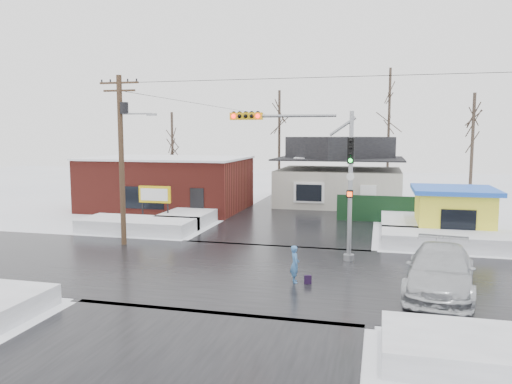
% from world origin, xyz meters
% --- Properties ---
extents(ground, '(120.00, 120.00, 0.00)m').
position_xyz_m(ground, '(0.00, 0.00, 0.00)').
color(ground, white).
rests_on(ground, ground).
extents(road_ns, '(10.00, 120.00, 0.02)m').
position_xyz_m(road_ns, '(0.00, 0.00, 0.01)').
color(road_ns, black).
rests_on(road_ns, ground).
extents(road_ew, '(120.00, 10.00, 0.02)m').
position_xyz_m(road_ew, '(0.00, 0.00, 0.01)').
color(road_ew, black).
rests_on(road_ew, ground).
extents(snowbank_nw, '(7.00, 3.00, 0.80)m').
position_xyz_m(snowbank_nw, '(-9.00, 7.00, 0.40)').
color(snowbank_nw, white).
rests_on(snowbank_nw, ground).
extents(snowbank_ne, '(7.00, 3.00, 0.80)m').
position_xyz_m(snowbank_ne, '(9.00, 7.00, 0.40)').
color(snowbank_ne, white).
rests_on(snowbank_ne, ground).
extents(snowbank_nside_w, '(3.00, 8.00, 0.80)m').
position_xyz_m(snowbank_nside_w, '(-7.00, 12.00, 0.40)').
color(snowbank_nside_w, white).
rests_on(snowbank_nside_w, ground).
extents(snowbank_nside_e, '(3.00, 8.00, 0.80)m').
position_xyz_m(snowbank_nside_e, '(7.00, 12.00, 0.40)').
color(snowbank_nside_e, white).
rests_on(snowbank_nside_e, ground).
extents(traffic_signal, '(6.05, 0.68, 7.00)m').
position_xyz_m(traffic_signal, '(2.43, 2.97, 4.54)').
color(traffic_signal, gray).
rests_on(traffic_signal, ground).
extents(utility_pole, '(3.15, 0.44, 9.00)m').
position_xyz_m(utility_pole, '(-7.93, 3.50, 5.11)').
color(utility_pole, '#382619').
rests_on(utility_pole, ground).
extents(brick_building, '(12.20, 8.20, 4.12)m').
position_xyz_m(brick_building, '(-11.00, 15.99, 2.08)').
color(brick_building, maroon).
rests_on(brick_building, ground).
extents(marquee_sign, '(2.20, 0.21, 2.55)m').
position_xyz_m(marquee_sign, '(-9.00, 9.49, 1.92)').
color(marquee_sign, black).
rests_on(marquee_sign, ground).
extents(house, '(10.40, 8.40, 5.76)m').
position_xyz_m(house, '(2.00, 22.00, 2.62)').
color(house, beige).
rests_on(house, ground).
extents(kiosk, '(4.60, 4.60, 2.88)m').
position_xyz_m(kiosk, '(9.50, 9.99, 1.46)').
color(kiosk, yellow).
rests_on(kiosk, ground).
extents(fence, '(8.00, 0.12, 1.80)m').
position_xyz_m(fence, '(6.50, 14.00, 0.90)').
color(fence, black).
rests_on(fence, ground).
extents(tree_far_left, '(3.00, 3.00, 10.00)m').
position_xyz_m(tree_far_left, '(-4.00, 26.00, 7.95)').
color(tree_far_left, '#332821').
rests_on(tree_far_left, ground).
extents(tree_far_mid, '(3.00, 3.00, 12.00)m').
position_xyz_m(tree_far_mid, '(6.00, 28.00, 9.54)').
color(tree_far_mid, '#332821').
rests_on(tree_far_mid, ground).
extents(tree_far_right, '(3.00, 3.00, 9.00)m').
position_xyz_m(tree_far_right, '(12.00, 20.00, 7.16)').
color(tree_far_right, '#332821').
rests_on(tree_far_right, ground).
extents(tree_far_west, '(3.00, 3.00, 8.00)m').
position_xyz_m(tree_far_west, '(-14.00, 24.00, 6.36)').
color(tree_far_west, '#332821').
rests_on(tree_far_west, ground).
extents(pedestrian, '(0.52, 0.64, 1.50)m').
position_xyz_m(pedestrian, '(2.11, -1.09, 0.75)').
color(pedestrian, teal).
rests_on(pedestrian, ground).
extents(car, '(3.20, 6.18, 1.71)m').
position_xyz_m(car, '(7.62, -1.08, 0.86)').
color(car, silver).
rests_on(car, ground).
extents(shopping_bag, '(0.30, 0.21, 0.35)m').
position_xyz_m(shopping_bag, '(2.66, -1.21, 0.17)').
color(shopping_bag, black).
rests_on(shopping_bag, ground).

